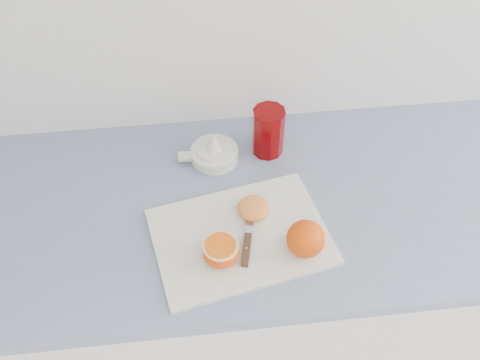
{
  "coord_description": "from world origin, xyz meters",
  "views": [
    {
      "loc": [
        -0.16,
        0.88,
        1.89
      ],
      "look_at": [
        -0.07,
        1.71,
        0.96
      ],
      "focal_mm": 40.0,
      "sensor_mm": 36.0,
      "label": 1
    }
  ],
  "objects_px": {
    "cutting_board": "(241,237)",
    "citrus_juicer": "(214,152)",
    "half_orange": "(221,251)",
    "red_tumbler": "(268,133)",
    "counter": "(246,293)"
  },
  "relations": [
    {
      "from": "half_orange",
      "to": "red_tumbler",
      "type": "distance_m",
      "value": 0.36
    },
    {
      "from": "cutting_board",
      "to": "citrus_juicer",
      "type": "xyz_separation_m",
      "value": [
        -0.04,
        0.26,
        0.02
      ]
    },
    {
      "from": "cutting_board",
      "to": "red_tumbler",
      "type": "height_order",
      "value": "red_tumbler"
    },
    {
      "from": "half_orange",
      "to": "citrus_juicer",
      "type": "distance_m",
      "value": 0.32
    },
    {
      "from": "half_orange",
      "to": "citrus_juicer",
      "type": "xyz_separation_m",
      "value": [
        0.01,
        0.32,
        -0.01
      ]
    },
    {
      "from": "cutting_board",
      "to": "citrus_juicer",
      "type": "relative_size",
      "value": 2.5
    },
    {
      "from": "red_tumbler",
      "to": "half_orange",
      "type": "bearing_deg",
      "value": -114.67
    },
    {
      "from": "counter",
      "to": "citrus_juicer",
      "type": "distance_m",
      "value": 0.49
    },
    {
      "from": "cutting_board",
      "to": "red_tumbler",
      "type": "bearing_deg",
      "value": 69.57
    },
    {
      "from": "half_orange",
      "to": "red_tumbler",
      "type": "height_order",
      "value": "red_tumbler"
    },
    {
      "from": "citrus_juicer",
      "to": "red_tumbler",
      "type": "bearing_deg",
      "value": 5.79
    },
    {
      "from": "counter",
      "to": "cutting_board",
      "type": "xyz_separation_m",
      "value": [
        -0.03,
        -0.11,
        0.45
      ]
    },
    {
      "from": "cutting_board",
      "to": "red_tumbler",
      "type": "xyz_separation_m",
      "value": [
        0.1,
        0.27,
        0.06
      ]
    },
    {
      "from": "cutting_board",
      "to": "citrus_juicer",
      "type": "bearing_deg",
      "value": 98.69
    },
    {
      "from": "cutting_board",
      "to": "half_orange",
      "type": "relative_size",
      "value": 4.84
    }
  ]
}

